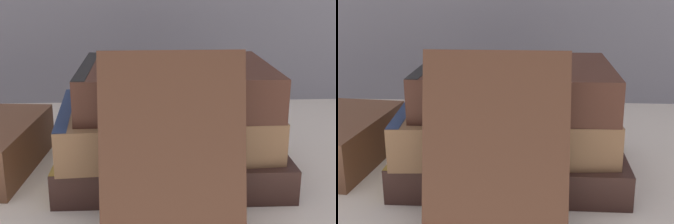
{
  "view_description": "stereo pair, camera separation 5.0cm",
  "coord_description": "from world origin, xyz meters",
  "views": [
    {
      "loc": [
        -0.01,
        -0.4,
        0.2
      ],
      "look_at": [
        0.02,
        0.03,
        0.07
      ],
      "focal_mm": 50.0,
      "sensor_mm": 36.0,
      "label": 1
    },
    {
      "loc": [
        0.04,
        -0.4,
        0.2
      ],
      "look_at": [
        0.02,
        0.03,
        0.07
      ],
      "focal_mm": 50.0,
      "sensor_mm": 36.0,
      "label": 2
    }
  ],
  "objects": [
    {
      "name": "book_leaning_front",
      "position": [
        0.01,
        -0.06,
        0.07
      ],
      "size": [
        0.11,
        0.06,
        0.15
      ],
      "rotation": [
        -0.25,
        0.0,
        0.0
      ],
      "color": "#4C2D1E",
      "rests_on": "ground_plane"
    },
    {
      "name": "pocket_watch",
      "position": [
        0.04,
        0.06,
        0.12
      ],
      "size": [
        0.05,
        0.05,
        0.01
      ],
      "color": "white",
      "rests_on": "book_flat_top"
    },
    {
      "name": "book_flat_top",
      "position": [
        0.02,
        0.06,
        0.09
      ],
      "size": [
        0.19,
        0.15,
        0.04
      ],
      "rotation": [
        0.0,
        0.0,
        0.0
      ],
      "color": "#422319",
      "rests_on": "book_flat_middle"
    },
    {
      "name": "book_flat_bottom",
      "position": [
        0.02,
        0.06,
        0.02
      ],
      "size": [
        0.22,
        0.17,
        0.03
      ],
      "rotation": [
        0.0,
        0.0,
        -0.01
      ],
      "color": "#331E19",
      "rests_on": "ground_plane"
    },
    {
      "name": "ground_plane",
      "position": [
        0.0,
        0.0,
        0.0
      ],
      "size": [
        3.0,
        3.0,
        0.0
      ],
      "primitive_type": "plane",
      "color": "beige"
    },
    {
      "name": "book_flat_middle",
      "position": [
        0.01,
        0.05,
        0.05
      ],
      "size": [
        0.22,
        0.17,
        0.04
      ],
      "rotation": [
        0.0,
        0.0,
        0.07
      ],
      "color": "brown",
      "rests_on": "book_flat_bottom"
    },
    {
      "name": "reading_glasses",
      "position": [
        -0.03,
        0.22,
        0.0
      ],
      "size": [
        0.12,
        0.07,
        0.0
      ],
      "rotation": [
        0.0,
        0.0,
        0.19
      ],
      "color": "black",
      "rests_on": "ground_plane"
    }
  ]
}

